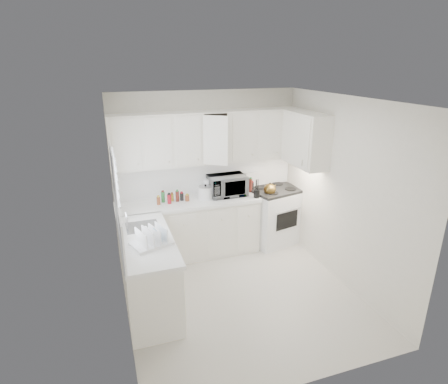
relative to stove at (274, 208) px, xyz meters
name	(u,v)px	position (x,y,z in m)	size (l,w,h in m)	color
floor	(240,294)	(-1.12, -1.31, -0.63)	(3.20, 3.20, 0.00)	beige
ceiling	(244,100)	(-1.12, -1.31, 1.97)	(3.20, 3.20, 0.00)	white
wall_back	(206,172)	(-1.12, 0.29, 0.67)	(3.00, 3.00, 0.00)	silver
wall_front	(309,271)	(-1.12, -2.91, 0.67)	(3.00, 3.00, 0.00)	silver
wall_left	(118,222)	(-2.62, -1.31, 0.67)	(3.20, 3.20, 0.00)	silver
wall_right	(343,193)	(0.38, -1.31, 0.67)	(3.20, 3.20, 0.00)	silver
window_blinds	(116,191)	(-2.60, -0.96, 0.92)	(0.06, 0.96, 1.06)	white
lower_cabinets_back	(189,229)	(-1.51, -0.01, -0.18)	(2.22, 0.60, 0.90)	white
lower_cabinets_left	(148,273)	(-2.32, -1.11, -0.18)	(0.60, 1.60, 0.90)	white
countertop_back	(188,202)	(-1.51, -0.02, 0.30)	(2.24, 0.64, 0.05)	white
countertop_left	(146,240)	(-2.31, -1.11, 0.30)	(0.64, 1.62, 0.05)	white
backsplash_back	(207,176)	(-1.12, 0.28, 0.60)	(2.98, 0.02, 0.55)	white
backsplash_left	(119,221)	(-2.61, -1.11, 0.60)	(0.02, 1.60, 0.55)	white
upper_cabinets_back	(209,162)	(-1.12, 0.13, 0.87)	(3.00, 0.33, 0.80)	white
upper_cabinets_right	(303,165)	(0.22, -0.49, 0.87)	(0.33, 0.90, 0.80)	white
sink	(142,218)	(-2.31, -0.76, 0.44)	(0.42, 0.38, 0.30)	gray
stove	(274,208)	(0.00, 0.00, 0.00)	(0.82, 0.67, 1.26)	white
tea_kettle	(270,189)	(-0.18, -0.16, 0.43)	(0.24, 0.21, 0.23)	olive
frying_pan	(280,186)	(0.18, 0.16, 0.34)	(0.25, 0.42, 0.04)	black
microwave	(227,183)	(-0.85, 0.04, 0.53)	(0.60, 0.33, 0.41)	gray
rice_cooker	(206,191)	(-1.22, 0.00, 0.44)	(0.23, 0.23, 0.23)	white
paper_towel	(207,187)	(-1.15, 0.14, 0.46)	(0.12, 0.12, 0.27)	white
utensil_crock	(257,188)	(-0.44, -0.23, 0.48)	(0.11, 0.11, 0.32)	black
dish_rack	(151,235)	(-2.27, -1.30, 0.44)	(0.44, 0.33, 0.24)	white
spice_left_0	(157,197)	(-1.97, 0.11, 0.39)	(0.06, 0.06, 0.13)	brown
spice_left_1	(163,199)	(-1.89, 0.02, 0.39)	(0.06, 0.06, 0.13)	#2A7F3B
spice_left_2	(167,196)	(-1.82, 0.11, 0.39)	(0.06, 0.06, 0.13)	#AD1723
spice_left_3	(173,198)	(-1.74, 0.02, 0.39)	(0.06, 0.06, 0.13)	gold
spice_left_4	(176,195)	(-1.67, 0.11, 0.39)	(0.06, 0.06, 0.13)	#5D221A
spice_left_5	(182,197)	(-1.59, 0.02, 0.39)	(0.06, 0.06, 0.13)	black
spice_left_6	(186,194)	(-1.52, 0.11, 0.39)	(0.06, 0.06, 0.13)	brown
sauce_right_0	(242,185)	(-0.54, 0.15, 0.42)	(0.06, 0.06, 0.19)	#AD1723
sauce_right_1	(247,186)	(-0.48, 0.09, 0.42)	(0.06, 0.06, 0.19)	gold
sauce_right_2	(248,185)	(-0.43, 0.15, 0.42)	(0.06, 0.06, 0.19)	#5D221A
sauce_right_3	(253,185)	(-0.37, 0.09, 0.42)	(0.06, 0.06, 0.19)	black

